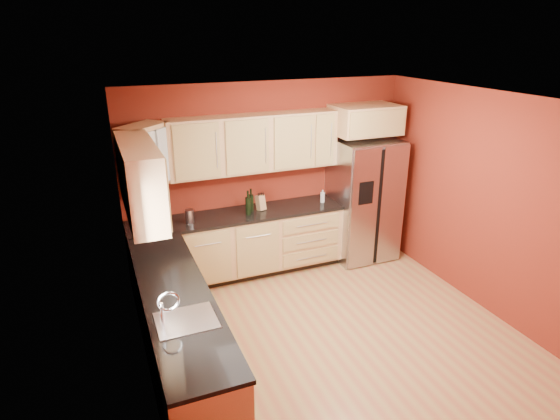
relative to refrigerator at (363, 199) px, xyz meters
name	(u,v)px	position (x,y,z in m)	size (l,w,h in m)	color
floor	(331,333)	(-1.35, -1.62, -0.89)	(4.00, 4.00, 0.00)	#AC6642
ceiling	(342,101)	(-1.35, -1.62, 1.71)	(4.00, 4.00, 0.00)	silver
wall_back	(268,176)	(-1.35, 0.38, 0.41)	(4.00, 0.04, 2.60)	maroon
wall_front	(480,338)	(-1.35, -3.62, 0.41)	(4.00, 0.04, 2.60)	maroon
wall_left	(137,262)	(-3.35, -1.62, 0.41)	(0.04, 4.00, 2.60)	maroon
wall_right	(485,203)	(0.65, -1.62, 0.41)	(0.04, 4.00, 2.60)	maroon
base_cabinets_back	(239,246)	(-1.90, 0.07, -0.45)	(2.90, 0.60, 0.88)	tan
base_cabinets_left	(178,335)	(-3.05, -1.62, -0.45)	(0.60, 2.80, 0.88)	tan
countertop_back	(238,215)	(-1.90, 0.06, 0.01)	(2.90, 0.62, 0.04)	black
countertop_left	(176,294)	(-3.04, -1.62, 0.01)	(0.62, 2.80, 0.04)	black
upper_cabinets_back	(254,143)	(-1.60, 0.21, 0.94)	(2.30, 0.33, 0.75)	tan
upper_cabinets_left	(140,180)	(-3.19, -0.90, 0.94)	(0.33, 1.35, 0.75)	tan
corner_upper_cabinet	(145,156)	(-3.02, 0.04, 0.94)	(0.62, 0.33, 0.75)	tan
over_fridge_cabinet	(365,120)	(0.00, 0.07, 1.16)	(0.92, 0.60, 0.40)	tan
refrigerator	(363,199)	(0.00, 0.00, 0.00)	(0.90, 0.75, 1.78)	silver
window	(143,260)	(-3.33, -2.12, 0.66)	(0.03, 0.90, 1.00)	white
sink_faucet	(185,306)	(-3.04, -2.12, 0.18)	(0.50, 0.42, 0.30)	silver
canister_left	(190,216)	(-2.56, 0.00, 0.12)	(0.11, 0.11, 0.18)	silver
canister_right	(150,217)	(-3.03, 0.12, 0.13)	(0.12, 0.12, 0.20)	silver
wine_bottle_a	(248,203)	(-1.78, 0.00, 0.20)	(0.07, 0.07, 0.33)	black
wine_bottle_b	(251,200)	(-1.70, 0.10, 0.19)	(0.07, 0.07, 0.32)	black
knife_block	(261,203)	(-1.56, 0.10, 0.13)	(0.10, 0.09, 0.21)	#AB7F53
soap_dispenser	(323,196)	(-0.65, 0.05, 0.12)	(0.06, 0.06, 0.18)	silver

